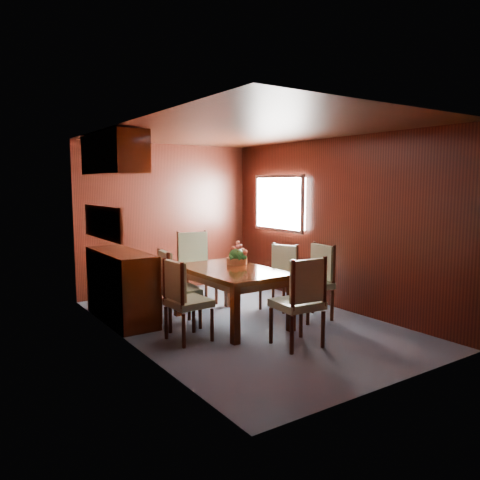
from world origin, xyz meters
TOP-DOWN VIEW (x-y plane):
  - ground at (0.00, 0.00)m, footprint 4.50×4.50m
  - room_shell at (-0.10, 0.33)m, footprint 3.06×4.52m
  - sideboard at (-1.25, 1.00)m, footprint 0.48×1.40m
  - dining_table at (-0.15, 0.09)m, footprint 0.95×1.50m
  - chair_left_near at (-0.97, -0.20)m, footprint 0.45×0.47m
  - chair_left_far at (-0.82, 0.34)m, footprint 0.50×0.52m
  - chair_right_near at (0.88, -0.34)m, footprint 0.49×0.51m
  - chair_right_far at (0.84, 0.32)m, footprint 0.54×0.55m
  - chair_head at (-0.02, -1.08)m, footprint 0.51×0.49m
  - chair_foot at (0.01, 1.32)m, footprint 0.57×0.55m
  - flower_centerpiece at (0.11, 0.35)m, footprint 0.30×0.30m

SIDE VIEW (x-z plane):
  - ground at x=0.00m, z-range 0.00..0.00m
  - sideboard at x=-1.25m, z-range 0.00..0.90m
  - chair_right_far at x=0.84m, z-range 0.05..0.96m
  - chair_left_near at x=-0.97m, z-range 0.05..0.99m
  - chair_left_far at x=-0.82m, z-range 0.05..1.02m
  - chair_right_near at x=0.88m, z-range 0.05..1.04m
  - chair_head at x=-0.02m, z-range 0.05..1.05m
  - chair_foot at x=0.01m, z-range 0.06..1.11m
  - dining_table at x=-0.15m, z-range 0.25..0.95m
  - flower_centerpiece at x=0.11m, z-range 0.69..0.99m
  - room_shell at x=-0.10m, z-range 0.43..2.84m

